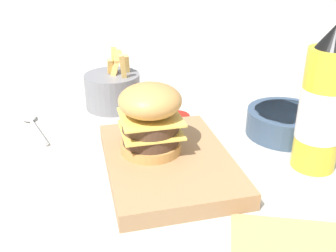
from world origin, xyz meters
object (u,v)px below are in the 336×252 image
at_px(spoon, 31,122).
at_px(ketchup_bottle, 323,107).
at_px(serving_board, 168,162).
at_px(fries_basket, 113,90).
at_px(burger, 150,118).
at_px(side_bowl, 285,122).

bearing_deg(spoon, ketchup_bottle, -138.43).
distance_m(serving_board, ketchup_bottle, 0.25).
bearing_deg(serving_board, spoon, -135.69).
xyz_separation_m(serving_board, spoon, (-0.23, -0.22, -0.01)).
relative_size(ketchup_bottle, fries_basket, 1.76).
xyz_separation_m(burger, fries_basket, (-0.26, -0.03, -0.04)).
bearing_deg(burger, serving_board, 46.32).
height_order(burger, fries_basket, burger).
distance_m(serving_board, burger, 0.08).
bearing_deg(ketchup_bottle, spoon, -121.23).
bearing_deg(serving_board, burger, -133.68).
height_order(serving_board, spoon, serving_board).
height_order(ketchup_bottle, fries_basket, ketchup_bottle).
distance_m(serving_board, fries_basket, 0.28).
bearing_deg(spoon, serving_board, -152.89).
xyz_separation_m(serving_board, fries_basket, (-0.28, -0.05, 0.03)).
bearing_deg(serving_board, fries_basket, -169.13).
xyz_separation_m(burger, side_bowl, (-0.05, 0.26, -0.06)).
relative_size(side_bowl, spoon, 0.94).
bearing_deg(ketchup_bottle, burger, -105.02).
relative_size(burger, ketchup_bottle, 0.48).
height_order(serving_board, ketchup_bottle, ketchup_bottle).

